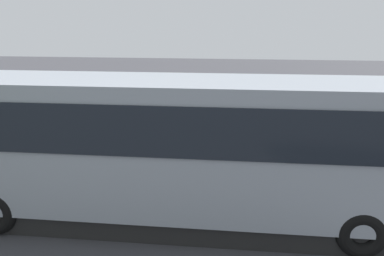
{
  "coord_description": "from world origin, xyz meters",
  "views": [
    {
      "loc": [
        0.08,
        13.53,
        4.45
      ],
      "look_at": [
        2.02,
        0.02,
        1.1
      ],
      "focal_mm": 40.77,
      "sensor_mm": 36.0,
      "label": 1
    }
  ],
  "objects": [
    {
      "name": "bay_line_b",
      "position": [
        -0.18,
        -0.74,
        0.0
      ],
      "size": [
        0.23,
        3.68,
        0.01
      ],
      "color": "white",
      "rests_on": "ground_plane"
    },
    {
      "name": "parked_motorcycle_silver",
      "position": [
        0.92,
        2.34,
        0.48
      ],
      "size": [
        2.03,
        0.71,
        0.99
      ],
      "color": "black",
      "rests_on": "ground_plane"
    },
    {
      "name": "bay_line_c",
      "position": [
        2.46,
        -0.74,
        0.0
      ],
      "size": [
        0.23,
        3.92,
        0.01
      ],
      "color": "white",
      "rests_on": "ground_plane"
    },
    {
      "name": "spectator_left",
      "position": [
        0.52,
        1.42,
        1.08
      ],
      "size": [
        0.57,
        0.32,
        1.81
      ],
      "color": "#473823",
      "rests_on": "ground_plane"
    },
    {
      "name": "traffic_cone",
      "position": [
        1.82,
        -2.35,
        0.3
      ],
      "size": [
        0.34,
        0.34,
        0.63
      ],
      "color": "orange",
      "rests_on": "ground_plane"
    },
    {
      "name": "spectator_centre",
      "position": [
        1.73,
        1.6,
        1.05
      ],
      "size": [
        0.58,
        0.33,
        1.76
      ],
      "color": "#473823",
      "rests_on": "ground_plane"
    },
    {
      "name": "bay_line_a",
      "position": [
        -2.82,
        -0.74,
        0.0
      ],
      "size": [
        0.24,
        4.14,
        0.01
      ],
      "color": "white",
      "rests_on": "ground_plane"
    },
    {
      "name": "tour_bus",
      "position": [
        1.72,
        4.46,
        1.65
      ],
      "size": [
        10.74,
        2.69,
        3.25
      ],
      "color": "#8C939E",
      "rests_on": "ground_plane"
    },
    {
      "name": "stunt_motorcycle",
      "position": [
        3.37,
        -2.12,
        1.05
      ],
      "size": [
        1.82,
        0.93,
        1.89
      ],
      "color": "black",
      "rests_on": "ground_plane"
    },
    {
      "name": "spectator_right",
      "position": [
        3.01,
        1.66,
        1.07
      ],
      "size": [
        0.58,
        0.37,
        1.79
      ],
      "color": "black",
      "rests_on": "ground_plane"
    },
    {
      "name": "ground_plane",
      "position": [
        0.0,
        0.0,
        0.0
      ],
      "size": [
        80.0,
        80.0,
        0.0
      ],
      "primitive_type": "plane",
      "color": "#38383D"
    },
    {
      "name": "spectator_far_left",
      "position": [
        -0.83,
        1.64,
        1.07
      ],
      "size": [
        0.57,
        0.38,
        1.78
      ],
      "color": "#473823",
      "rests_on": "ground_plane"
    }
  ]
}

